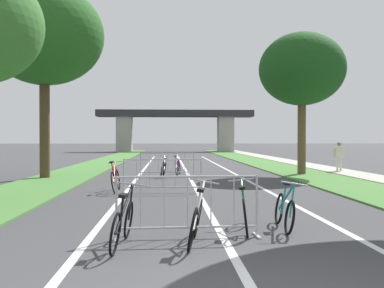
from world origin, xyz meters
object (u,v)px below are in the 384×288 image
object	(u,v)px
crowd_barrier_nearest	(188,207)
bicycle_silver_3	(163,169)
pedestrian_strolling	(339,154)
bicycle_white_4	(196,221)
tree_right_pine_near	(302,70)
bicycle_black_5	(123,223)
bicycle_green_1	(245,211)
bicycle_red_6	(115,179)
crowd_barrier_third	(167,164)
bicycle_purple_0	(178,167)
tree_left_oak_mid	(44,35)
crowd_barrier_second	(162,176)
bicycle_teal_2	(284,210)

from	to	relation	value
crowd_barrier_nearest	bicycle_silver_3	size ratio (longest dim) A/B	1.46
pedestrian_strolling	bicycle_white_4	bearing A→B (deg)	69.96
tree_right_pine_near	bicycle_black_5	xyz separation A→B (m)	(-6.85, -12.93, -4.49)
crowd_barrier_nearest	pedestrian_strolling	size ratio (longest dim) A/B	1.62
bicycle_green_1	bicycle_red_6	bearing A→B (deg)	126.07
crowd_barrier_third	crowd_barrier_nearest	bearing A→B (deg)	-88.23
bicycle_purple_0	bicycle_silver_3	size ratio (longest dim) A/B	1.00
bicycle_white_4	pedestrian_strolling	world-z (taller)	pedestrian_strolling
tree_right_pine_near	pedestrian_strolling	size ratio (longest dim) A/B	4.35
bicycle_silver_3	bicycle_white_4	size ratio (longest dim) A/B	1.03
bicycle_white_4	bicycle_black_5	bearing A→B (deg)	-167.95
tree_left_oak_mid	bicycle_green_1	bearing A→B (deg)	-58.44
bicycle_purple_0	bicycle_silver_3	distance (m)	1.15
bicycle_purple_0	tree_right_pine_near	bearing A→B (deg)	6.47
crowd_barrier_nearest	crowd_barrier_second	bearing A→B (deg)	94.78
bicycle_red_6	bicycle_silver_3	bearing A→B (deg)	75.05
bicycle_red_6	pedestrian_strolling	xyz separation A→B (m)	(10.10, 7.18, 0.53)
tree_right_pine_near	bicycle_green_1	bearing A→B (deg)	-111.86
crowd_barrier_second	pedestrian_strolling	distance (m)	11.53
crowd_barrier_second	bicycle_teal_2	distance (m)	5.91
bicycle_green_1	bicycle_black_5	bearing A→B (deg)	-144.48
bicycle_green_1	bicycle_black_5	world-z (taller)	bicycle_black_5
bicycle_white_4	pedestrian_strolling	distance (m)	16.26
bicycle_teal_2	bicycle_silver_3	world-z (taller)	bicycle_silver_3
crowd_barrier_third	tree_left_oak_mid	bearing A→B (deg)	-169.74
tree_left_oak_mid	crowd_barrier_third	size ratio (longest dim) A/B	3.32
crowd_barrier_third	bicycle_white_4	xyz separation A→B (m)	(0.48, -12.52, -0.14)
bicycle_green_1	bicycle_white_4	xyz separation A→B (m)	(-0.94, -0.96, 0.01)
tree_left_oak_mid	bicycle_purple_0	distance (m)	8.03
crowd_barrier_second	bicycle_black_5	bearing A→B (deg)	-94.55
bicycle_purple_0	bicycle_white_4	bearing A→B (deg)	-81.71
tree_left_oak_mid	bicycle_green_1	world-z (taller)	tree_left_oak_mid
bicycle_teal_2	crowd_barrier_second	bearing A→B (deg)	-62.79
tree_right_pine_near	bicycle_teal_2	bearing A→B (deg)	-108.80
bicycle_teal_2	bicycle_black_5	distance (m)	3.05
tree_right_pine_near	crowd_barrier_third	distance (m)	7.57
bicycle_green_1	bicycle_teal_2	distance (m)	0.76
crowd_barrier_nearest	bicycle_teal_2	size ratio (longest dim) A/B	1.54
bicycle_green_1	bicycle_red_6	size ratio (longest dim) A/B	1.02
tree_left_oak_mid	bicycle_red_6	distance (m)	8.06
tree_left_oak_mid	bicycle_white_4	xyz separation A→B (m)	(5.59, -11.60, -5.60)
crowd_barrier_third	crowd_barrier_second	bearing A→B (deg)	-91.26
crowd_barrier_nearest	bicycle_purple_0	xyz separation A→B (m)	(0.10, 12.57, -0.14)
pedestrian_strolling	bicycle_red_6	bearing A→B (deg)	44.87
tree_left_oak_mid	bicycle_teal_2	world-z (taller)	tree_left_oak_mid
tree_right_pine_near	bicycle_black_5	bearing A→B (deg)	-117.93
crowd_barrier_nearest	crowd_barrier_third	distance (m)	12.06
bicycle_purple_0	pedestrian_strolling	distance (m)	8.10
crowd_barrier_nearest	bicycle_teal_2	distance (m)	1.91
crowd_barrier_second	bicycle_purple_0	distance (m)	6.58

